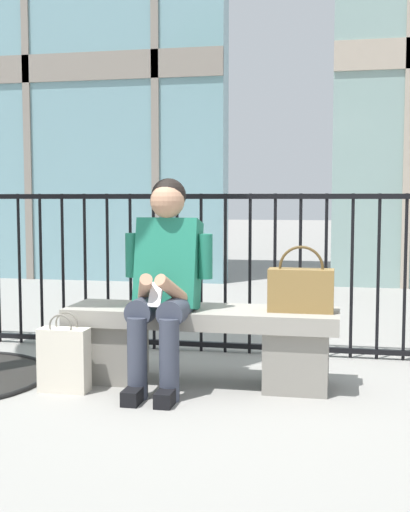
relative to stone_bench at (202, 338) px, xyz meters
The scene contains 6 objects.
ground_plane 0.27m from the stone_bench, ahead, with size 60.00×60.00×0.00m, color gray.
stone_bench is the anchor object (origin of this frame).
seated_person_with_phone 0.44m from the stone_bench, 145.86° to the right, with size 0.52×0.66×1.21m.
handbag_on_bench 0.66m from the stone_bench, ahead, with size 0.37×0.14×0.38m.
shopping_bag 0.80m from the stone_bench, 156.06° to the right, with size 0.28×0.12×0.45m.
plaza_railing 0.87m from the stone_bench, 90.00° to the left, with size 9.47×0.04×1.13m.
Camera 1 is at (0.80, -3.84, 1.10)m, focal length 47.20 mm.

